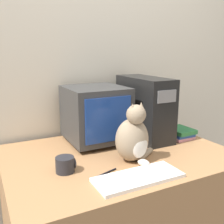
% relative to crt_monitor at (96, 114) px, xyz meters
% --- Properties ---
extents(wall_back, '(7.00, 0.05, 2.50)m').
position_rel_crt_monitor_xyz_m(wall_back, '(0.04, 0.29, 0.30)').
color(wall_back, beige).
rests_on(wall_back, ground_plane).
extents(desk, '(1.31, 0.93, 0.75)m').
position_rel_crt_monitor_xyz_m(desk, '(0.04, -0.24, -0.57)').
color(desk, '#9E7047').
rests_on(desk, ground_plane).
extents(crt_monitor, '(0.37, 0.40, 0.37)m').
position_rel_crt_monitor_xyz_m(crt_monitor, '(0.00, 0.00, 0.00)').
color(crt_monitor, '#333333').
rests_on(crt_monitor, desk).
extents(computer_tower, '(0.20, 0.48, 0.42)m').
position_rel_crt_monitor_xyz_m(computer_tower, '(0.34, -0.06, 0.02)').
color(computer_tower, black).
rests_on(computer_tower, desk).
extents(keyboard, '(0.43, 0.18, 0.02)m').
position_rel_crt_monitor_xyz_m(keyboard, '(-0.03, -0.58, -0.18)').
color(keyboard, silver).
rests_on(keyboard, desk).
extents(cat, '(0.28, 0.24, 0.33)m').
position_rel_crt_monitor_xyz_m(cat, '(0.06, -0.38, -0.06)').
color(cat, gray).
rests_on(cat, desk).
extents(book_stack, '(0.16, 0.19, 0.07)m').
position_rel_crt_monitor_xyz_m(book_stack, '(0.55, -0.20, -0.16)').
color(book_stack, pink).
rests_on(book_stack, desk).
extents(pen, '(0.14, 0.05, 0.01)m').
position_rel_crt_monitor_xyz_m(pen, '(-0.15, -0.46, -0.19)').
color(pen, black).
rests_on(pen, desk).
extents(mug, '(0.10, 0.09, 0.08)m').
position_rel_crt_monitor_xyz_m(mug, '(-0.32, -0.35, -0.15)').
color(mug, '#232328').
rests_on(mug, desk).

